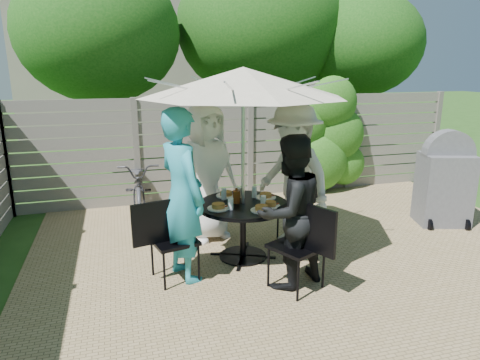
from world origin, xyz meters
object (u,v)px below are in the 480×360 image
object	(u,v)px
person_left	(182,196)
chair_front	(297,263)
person_front	(290,212)
plate_extra	(270,205)
patio_table	(243,220)
glass_front	(263,201)
chair_right	(299,221)
glass_back	(224,194)
plate_left	(218,207)
plate_back	(226,194)
syrup_jug	(237,197)
bbq_grill	(445,182)
chair_left	(174,256)
coffee_cup	(239,193)
glass_right	(254,192)
chair_back	(202,217)
person_back	(206,173)
bicycle	(139,186)
plate_right	(266,196)
glass_left	(231,204)
person_right	(293,175)
plate_front	(262,209)
umbrella	(243,82)

from	to	relation	value
person_left	chair_front	size ratio (longest dim) A/B	1.94
person_front	plate_extra	world-z (taller)	person_front
patio_table	glass_front	size ratio (longest dim) A/B	10.17
chair_right	glass_back	size ratio (longest dim) A/B	6.76
person_front	plate_left	xyz separation A→B (m)	(-0.63, 0.65, -0.09)
plate_back	syrup_jug	distance (m)	0.32
patio_table	person_front	size ratio (longest dim) A/B	0.85
syrup_jug	bbq_grill	size ratio (longest dim) A/B	0.11
glass_back	glass_front	world-z (taller)	same
chair_right	syrup_jug	size ratio (longest dim) A/B	5.92
chair_left	coffee_cup	xyz separation A→B (m)	(0.92, 0.58, 0.50)
chair_front	glass_right	bearing A→B (deg)	-19.12
chair_back	person_back	world-z (taller)	person_back
plate_back	glass_right	world-z (taller)	glass_right
chair_right	plate_left	size ratio (longest dim) A/B	3.64
plate_left	coffee_cup	distance (m)	0.51
bicycle	chair_left	bearing A→B (deg)	-82.41
chair_front	plate_right	world-z (taller)	chair_front
patio_table	glass_left	world-z (taller)	glass_left
patio_table	chair_right	bearing A→B (deg)	20.40
chair_right	person_right	distance (m)	0.68
plate_extra	glass_front	xyz separation A→B (m)	(-0.08, 0.01, 0.05)
plate_right	plate_extra	xyz separation A→B (m)	(-0.06, -0.34, 0.00)
chair_back	glass_back	distance (m)	0.89
coffee_cup	glass_back	bearing A→B (deg)	-170.60
coffee_cup	bicycle	bearing A→B (deg)	121.45
chair_front	glass_front	size ratio (longest dim) A/B	7.16
chair_back	plate_front	world-z (taller)	chair_back
glass_right	syrup_jug	distance (m)	0.32
glass_right	bbq_grill	size ratio (longest dim) A/B	0.10
coffee_cup	person_right	bearing A→B (deg)	3.57
chair_back	syrup_jug	world-z (taller)	syrup_jug
coffee_cup	patio_table	bearing A→B (deg)	-94.10
bicycle	plate_extra	bearing A→B (deg)	-56.56
patio_table	person_back	world-z (taller)	person_back
umbrella	glass_left	size ratio (longest dim) A/B	22.10
person_front	glass_right	size ratio (longest dim) A/B	12.00
plate_back	plate_right	distance (m)	0.51
plate_back	plate_left	distance (m)	0.51
person_left	coffee_cup	distance (m)	0.97
umbrella	plate_back	distance (m)	1.46
glass_front	bicycle	distance (m)	2.69
person_right	bicycle	world-z (taller)	person_right
umbrella	glass_back	xyz separation A→B (m)	(-0.19, 0.21, -1.37)
chair_right	person_right	size ratio (longest dim) A/B	0.50
plate_left	glass_left	world-z (taller)	glass_left
chair_back	person_front	bearing A→B (deg)	3.34
plate_front	bicycle	distance (m)	2.77
chair_back	bbq_grill	bearing A→B (deg)	63.65
plate_right	glass_front	bearing A→B (deg)	-114.16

